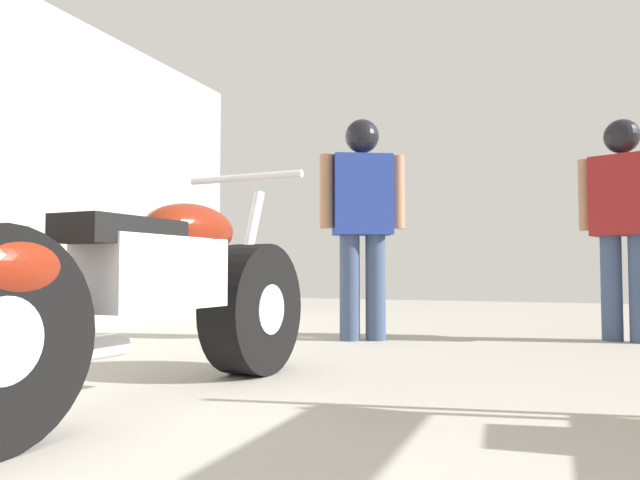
{
  "coord_description": "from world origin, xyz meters",
  "views": [
    {
      "loc": [
        0.97,
        -0.14,
        0.53
      ],
      "look_at": [
        -0.29,
        3.1,
        0.7
      ],
      "focal_mm": 34.03,
      "sensor_mm": 36.0,
      "label": 1
    }
  ],
  "objects": [
    {
      "name": "motorcycle_maroon_cruiser",
      "position": [
        -0.53,
        1.84,
        0.42
      ],
      "size": [
        0.65,
        2.18,
        1.02
      ],
      "color": "black",
      "rests_on": "ground_plane"
    },
    {
      "name": "ground_plane",
      "position": [
        0.0,
        3.08,
        0.0
      ],
      "size": [
        14.8,
        14.8,
        0.0
      ],
      "primitive_type": "plane",
      "color": "#9E998E"
    },
    {
      "name": "mechanic_in_blue",
      "position": [
        1.46,
        4.89,
        1.0
      ],
      "size": [
        0.65,
        0.37,
        1.67
      ],
      "color": "#384766",
      "rests_on": "ground_plane"
    },
    {
      "name": "mechanic_with_helmet",
      "position": [
        -0.4,
        4.28,
        1.01
      ],
      "size": [
        0.64,
        0.41,
        1.69
      ],
      "color": "#384766",
      "rests_on": "ground_plane"
    }
  ]
}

